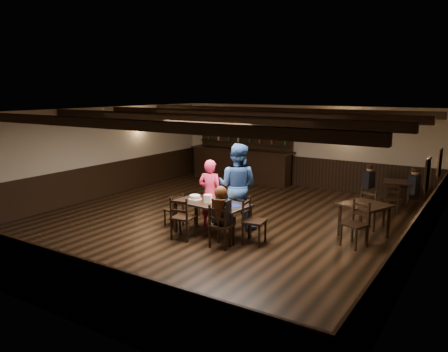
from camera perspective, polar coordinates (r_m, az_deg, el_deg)
The scene contains 25 objects.
ground at distance 10.74m, azimuth -0.54°, elevation -6.16°, with size 10.00×10.00×0.00m, color black.
room_shell at distance 10.38m, azimuth -0.40°, elevation 3.12°, with size 9.02×10.02×2.71m.
dining_table at distance 9.69m, azimuth -1.58°, elevation -3.90°, with size 1.74×0.98×0.75m.
chair_near_left at distance 9.45m, azimuth -5.61°, elevation -5.08°, with size 0.50×0.49×0.96m.
chair_near_right at distance 8.95m, azimuth -0.57°, elevation -6.14°, with size 0.44×0.42×0.92m.
chair_end_left at distance 10.44m, azimuth -6.34°, elevation -4.10°, with size 0.41×0.43×0.79m.
chair_end_right at distance 9.26m, azimuth 3.50°, elevation -5.39°, with size 0.49×0.51×0.97m.
chair_far_pushed at distance 11.30m, azimuth -2.01°, elevation -2.81°, with size 0.41×0.40×0.81m.
woman_pink at distance 10.28m, azimuth -1.80°, elevation -2.28°, with size 0.59×0.39×1.62m, color #D9294E.
man_blue at distance 10.17m, azimuth 1.76°, elevation -1.33°, with size 0.97×0.76×2.00m, color navy.
seated_person at distance 8.91m, azimuth -0.38°, elevation -4.13°, with size 0.35×0.53×0.86m.
cake at distance 9.99m, azimuth -3.81°, elevation -2.79°, with size 0.30×0.30×0.10m.
plate_stack_a at distance 9.66m, azimuth -2.10°, elevation -2.96°, with size 0.19×0.19×0.18m, color white.
plate_stack_b at distance 9.53m, azimuth -0.47°, elevation -3.03°, with size 0.19×0.19×0.22m, color white.
tea_light at distance 9.73m, azimuth -0.80°, elevation -3.26°, with size 0.05×0.05×0.06m.
salt_shaker at distance 9.38m, azimuth -0.02°, elevation -3.70°, with size 0.03×0.03×0.08m, color silver.
pepper_shaker at distance 9.37m, azimuth 0.20°, elevation -3.70°, with size 0.03×0.03×0.09m, color #A5A8AD.
drink_glass at distance 9.53m, azimuth 0.45°, elevation -3.35°, with size 0.07×0.07×0.12m, color silver.
menu_red at distance 9.32m, azimuth 0.05°, elevation -4.04°, with size 0.31×0.22×0.00m, color maroon.
menu_blue at distance 9.44m, azimuth 1.39°, elevation -3.84°, with size 0.34×0.24×0.00m, color #0F154C.
bar_counter at distance 15.57m, azimuth 2.38°, elevation 2.04°, with size 3.89×0.70×2.20m.
back_table_a at distance 10.06m, azimuth 17.90°, elevation -4.03°, with size 1.16×1.16×0.75m.
back_table_b at distance 12.85m, azimuth 21.67°, elevation -1.11°, with size 0.83×0.83×0.75m.
bg_patron_left at distance 12.99m, azimuth 18.42°, elevation -0.04°, with size 0.29×0.37×0.68m.
bg_patron_right at distance 12.68m, azimuth 23.60°, elevation -0.55°, with size 0.29×0.39×0.73m.
Camera 1 is at (5.58, -8.59, 3.21)m, focal length 35.00 mm.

